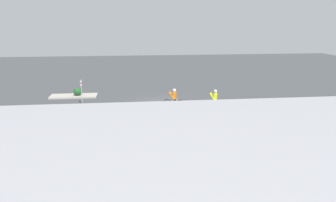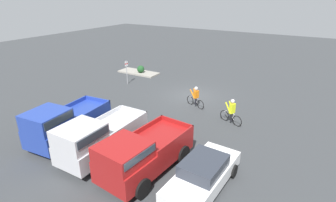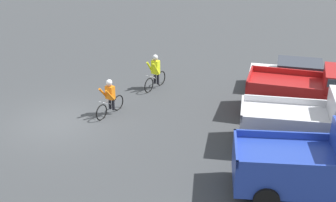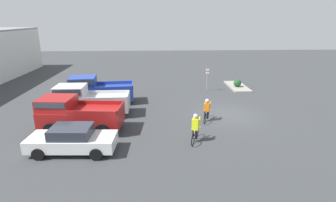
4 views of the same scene
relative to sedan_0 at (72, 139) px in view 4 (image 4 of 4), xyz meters
name	(u,v)px [view 4 (image 4 of 4)]	position (x,y,z in m)	size (l,w,h in m)	color
ground_plane	(228,114)	(5.25, -9.79, -0.72)	(80.00, 80.00, 0.00)	#383A3D
sedan_0	(72,139)	(0.00, 0.00, 0.00)	(2.08, 4.61, 1.44)	white
pickup_truck_0	(76,113)	(2.83, 0.57, 0.42)	(2.65, 5.16, 2.17)	maroon
pickup_truck_1	(87,100)	(5.59, 0.58, 0.44)	(2.23, 5.18, 2.24)	silver
pickup_truck_2	(97,90)	(8.36, 0.41, 0.45)	(2.58, 5.18, 2.30)	#233D9E
cyclist_0	(207,110)	(4.10, -7.92, 0.09)	(1.71, 0.73, 1.60)	black
cyclist_1	(195,128)	(0.94, -6.66, 0.13)	(1.68, 0.71, 1.71)	black
fire_lane_sign	(207,77)	(11.85, -9.41, 0.65)	(0.11, 0.29, 2.27)	#9E9EA3
curb_island	(237,86)	(13.11, -12.83, -0.65)	(4.36, 1.73, 0.15)	gray
shrub	(237,83)	(12.71, -12.70, -0.19)	(0.75, 0.75, 0.75)	#1E4C23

